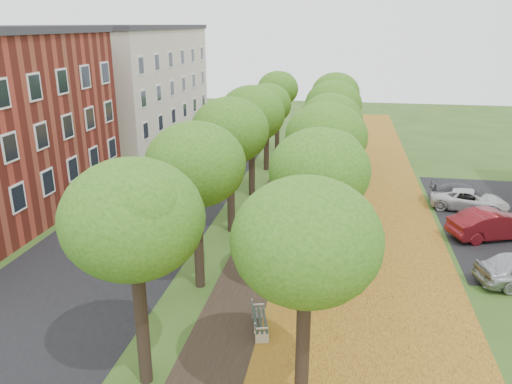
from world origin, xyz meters
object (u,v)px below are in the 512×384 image
at_px(car_red, 494,224).
at_px(car_grey, 467,195).
at_px(bench, 259,320).
at_px(car_white, 469,200).

distance_m(car_red, car_grey, 4.95).
distance_m(bench, car_red, 14.61).
bearing_deg(bench, car_grey, -48.54).
height_order(bench, car_grey, car_grey).
xyz_separation_m(bench, car_red, (10.48, 10.17, 0.33)).
xyz_separation_m(car_red, car_white, (-0.26, 4.18, -0.14)).
bearing_deg(car_red, car_white, -17.00).
xyz_separation_m(car_grey, car_white, (0.00, -0.77, -0.01)).
bearing_deg(car_white, car_red, -164.80).
relative_size(car_red, car_grey, 1.06).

